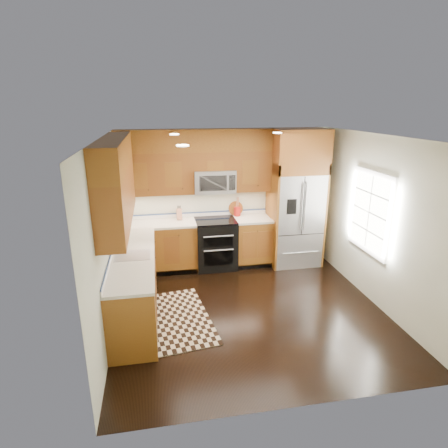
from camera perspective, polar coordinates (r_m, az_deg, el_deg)
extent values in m
plane|color=black|center=(5.94, 3.85, -12.79)|extent=(4.00, 4.00, 0.00)
cube|color=silver|center=(7.27, 0.22, 4.14)|extent=(4.00, 0.02, 2.60)
cube|color=silver|center=(5.28, -17.40, -2.04)|extent=(0.02, 4.00, 2.60)
cube|color=silver|center=(6.19, 22.37, 0.30)|extent=(0.02, 4.00, 2.60)
cube|color=white|center=(6.31, 21.38, 1.70)|extent=(0.04, 1.10, 1.30)
cube|color=white|center=(6.31, 21.30, 1.69)|extent=(0.02, 0.95, 1.15)
cube|color=#8F591B|center=(7.13, -9.81, -3.60)|extent=(1.37, 0.60, 0.90)
cube|color=#8F591B|center=(7.35, 4.41, -2.71)|extent=(0.72, 0.60, 0.90)
cube|color=#8F591B|center=(5.77, -13.41, -9.18)|extent=(0.60, 2.40, 0.90)
cube|color=white|center=(7.01, -3.95, 0.34)|extent=(2.85, 0.62, 0.04)
cube|color=white|center=(5.57, -13.75, -4.87)|extent=(0.62, 2.40, 0.04)
cube|color=brown|center=(6.92, -4.24, 7.83)|extent=(2.85, 0.33, 0.75)
cube|color=brown|center=(5.31, -15.92, 4.12)|extent=(0.33, 2.40, 0.75)
cube|color=#8F591B|center=(6.85, -4.36, 12.58)|extent=(2.85, 0.33, 0.40)
cube|color=#8F591B|center=(5.21, -16.46, 10.27)|extent=(0.33, 2.40, 0.40)
cube|color=black|center=(7.17, -1.27, -3.10)|extent=(0.76, 0.64, 0.92)
cube|color=black|center=(7.02, -1.29, 0.53)|extent=(0.76, 0.60, 0.02)
cube|color=black|center=(6.82, -0.85, -2.77)|extent=(0.55, 0.01, 0.18)
cube|color=black|center=(6.94, -0.84, -5.25)|extent=(0.55, 0.01, 0.28)
cylinder|color=#B2B2B7|center=(6.76, -0.82, -1.90)|extent=(0.55, 0.02, 0.02)
cylinder|color=#B2B2B7|center=(6.85, -0.81, -4.02)|extent=(0.55, 0.02, 0.02)
cube|color=#B2B2B7|center=(6.96, -1.50, 6.55)|extent=(0.76, 0.40, 0.42)
cube|color=black|center=(6.76, -1.67, 6.21)|extent=(0.50, 0.01, 0.28)
cube|color=#B2B2B7|center=(7.38, 10.73, 0.81)|extent=(0.90, 0.74, 1.80)
cube|color=black|center=(6.95, 11.97, 2.68)|extent=(0.01, 0.01, 1.08)
cube|color=black|center=(6.87, 10.28, 2.60)|extent=(0.18, 0.01, 0.28)
cube|color=#8F591B|center=(7.20, 7.27, 1.38)|extent=(0.04, 0.74, 2.00)
cube|color=#8F591B|center=(7.53, 14.11, 1.72)|extent=(0.04, 0.74, 2.00)
cube|color=brown|center=(7.12, 11.33, 10.87)|extent=(0.98, 0.74, 0.80)
cube|color=#B2B2B7|center=(5.56, -13.77, -4.58)|extent=(0.50, 0.42, 0.02)
cylinder|color=#B2B2B7|center=(5.74, -15.76, -2.65)|extent=(0.02, 0.02, 0.28)
torus|color=#B2B2B7|center=(5.62, -15.94, -1.59)|extent=(0.18, 0.02, 0.18)
cube|color=black|center=(5.73, -7.50, -14.09)|extent=(1.19, 1.75, 0.01)
cube|color=#A56D50|center=(7.10, -6.83, 1.52)|extent=(0.10, 0.13, 0.21)
cylinder|color=#A31914|center=(7.28, 2.03, 1.93)|extent=(0.14, 0.14, 0.18)
cylinder|color=brown|center=(7.34, 1.80, 1.44)|extent=(0.36, 0.36, 0.02)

